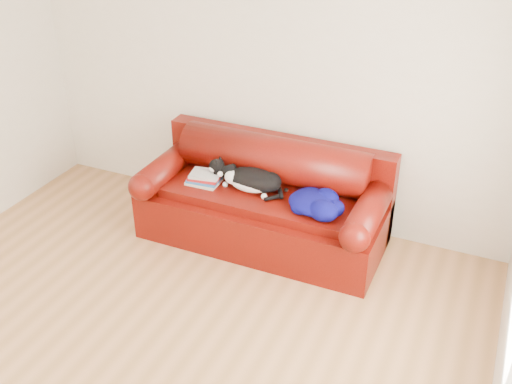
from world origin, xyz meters
TOP-DOWN VIEW (x-y plane):
  - ground at (0.00, 0.00)m, footprint 4.50×4.50m
  - room_shell at (0.12, 0.02)m, footprint 4.52×4.02m
  - sofa_base at (0.21, 1.49)m, footprint 2.10×0.90m
  - sofa_back at (0.21, 1.74)m, footprint 2.10×1.01m
  - book_stack at (-0.30, 1.40)m, footprint 0.29×0.24m
  - cat at (0.13, 1.46)m, footprint 0.68×0.29m
  - blanket at (0.72, 1.38)m, footprint 0.53×0.53m

SIDE VIEW (x-z plane):
  - ground at x=0.00m, z-range 0.00..0.00m
  - sofa_base at x=0.21m, z-range -0.01..0.49m
  - sofa_back at x=0.21m, z-range 0.10..0.98m
  - book_stack at x=-0.30m, z-range 0.50..0.60m
  - blanket at x=0.72m, z-range 0.49..0.65m
  - cat at x=0.13m, z-range 0.47..0.72m
  - room_shell at x=0.12m, z-range 0.36..2.97m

